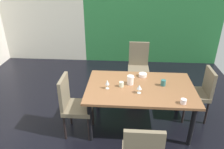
% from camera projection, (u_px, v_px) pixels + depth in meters
% --- Properties ---
extents(ground_plane, '(6.03, 6.10, 0.02)m').
position_uv_depth(ground_plane, '(92.00, 129.00, 3.69)').
color(ground_plane, black).
extents(back_panel_interior, '(2.40, 0.10, 2.67)m').
position_uv_depth(back_panel_interior, '(40.00, 12.00, 5.87)').
color(back_panel_interior, silver).
rests_on(back_panel_interior, ground_plane).
extents(garden_window_panel, '(3.63, 0.10, 2.67)m').
position_uv_depth(garden_window_panel, '(153.00, 14.00, 5.68)').
color(garden_window_panel, '#2A753B').
rests_on(garden_window_panel, ground_plane).
extents(dining_table, '(1.72, 1.09, 0.74)m').
position_uv_depth(dining_table, '(140.00, 91.00, 3.52)').
color(dining_table, brown).
rests_on(dining_table, ground_plane).
extents(chair_head_far, '(0.44, 0.45, 1.03)m').
position_uv_depth(chair_head_far, '(138.00, 64.00, 4.69)').
color(chair_head_far, '#73654F').
rests_on(chair_head_far, ground_plane).
extents(chair_left_near, '(0.45, 0.44, 1.00)m').
position_uv_depth(chair_left_near, '(73.00, 103.00, 3.39)').
color(chair_left_near, '#73654F').
rests_on(chair_left_near, ground_plane).
extents(chair_right_far, '(0.44, 0.44, 0.94)m').
position_uv_depth(chair_right_far, '(200.00, 91.00, 3.75)').
color(chair_right_far, '#73654F').
rests_on(chair_right_far, ground_plane).
extents(wine_glass_near_shelf, '(0.08, 0.08, 0.14)m').
position_uv_depth(wine_glass_near_shelf, '(139.00, 87.00, 3.27)').
color(wine_glass_near_shelf, silver).
rests_on(wine_glass_near_shelf, dining_table).
extents(wine_glass_west, '(0.06, 0.06, 0.15)m').
position_uv_depth(wine_glass_west, '(107.00, 83.00, 3.39)').
color(wine_glass_west, silver).
rests_on(wine_glass_west, dining_table).
extents(serving_bowl_right, '(0.14, 0.14, 0.05)m').
position_uv_depth(serving_bowl_right, '(143.00, 75.00, 3.80)').
color(serving_bowl_right, white).
rests_on(serving_bowl_right, dining_table).
extents(cup_east, '(0.07, 0.07, 0.08)m').
position_uv_depth(cup_east, '(121.00, 84.00, 3.47)').
color(cup_east, silver).
rests_on(cup_east, dining_table).
extents(cup_front, '(0.08, 0.08, 0.07)m').
position_uv_depth(cup_front, '(183.00, 101.00, 3.05)').
color(cup_front, white).
rests_on(cup_front, dining_table).
extents(cup_left, '(0.08, 0.08, 0.10)m').
position_uv_depth(cup_left, '(163.00, 83.00, 3.50)').
color(cup_left, '#306A67').
rests_on(cup_left, dining_table).
extents(pitcher_south, '(0.12, 0.11, 0.15)m').
position_uv_depth(pitcher_south, '(130.00, 80.00, 3.53)').
color(pitcher_south, white).
rests_on(pitcher_south, dining_table).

